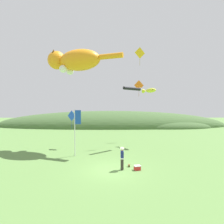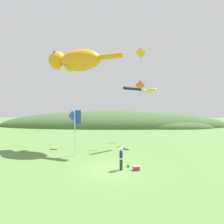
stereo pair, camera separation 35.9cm
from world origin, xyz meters
TOP-DOWN VIEW (x-y plane):
  - ground_plane at (0.00, 0.00)m, footprint 120.00×120.00m
  - distant_hill_ridge at (1.28, 29.29)m, footprint 56.85×13.54m
  - festival_attendant at (0.75, -0.06)m, footprint 0.30×0.43m
  - kite_spool at (1.37, 0.64)m, footprint 0.14×0.24m
  - picnic_cooler at (1.94, -0.10)m, footprint 0.55×0.42m
  - festival_banner_pole at (-3.58, 3.86)m, footprint 0.66×0.08m
  - kite_giant_cat at (-4.35, 7.07)m, footprint 9.01×4.21m
  - kite_fish_windsock at (4.82, 8.77)m, footprint 1.70×2.04m
  - kite_tube_streamer at (2.43, 7.08)m, footprint 2.36×2.01m
  - kite_diamond_blue at (-4.81, 7.35)m, footprint 1.12×0.67m
  - kite_diamond_orange at (4.00, 11.96)m, footprint 1.46×0.34m
  - kite_diamond_gold at (3.66, 9.26)m, footprint 1.40×0.47m

SIDE VIEW (x-z plane):
  - ground_plane at x=0.00m, z-range 0.00..0.00m
  - distant_hill_ridge at x=1.28m, z-range -3.77..3.77m
  - kite_spool at x=1.37m, z-range 0.00..0.24m
  - picnic_cooler at x=1.94m, z-range 0.00..0.36m
  - festival_attendant at x=0.75m, z-range 0.07..1.84m
  - festival_banner_pole at x=-3.58m, z-range 0.72..5.36m
  - kite_diamond_blue at x=-4.81m, z-range 2.72..4.91m
  - kite_fish_windsock at x=4.82m, z-range 6.66..7.30m
  - kite_tube_streamer at x=2.43m, z-range 6.83..7.26m
  - kite_diamond_orange at x=4.00m, z-range 6.80..9.20m
  - kite_giant_cat at x=-4.35m, z-range 8.87..11.72m
  - kite_diamond_gold at x=3.66m, z-range 10.68..13.05m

